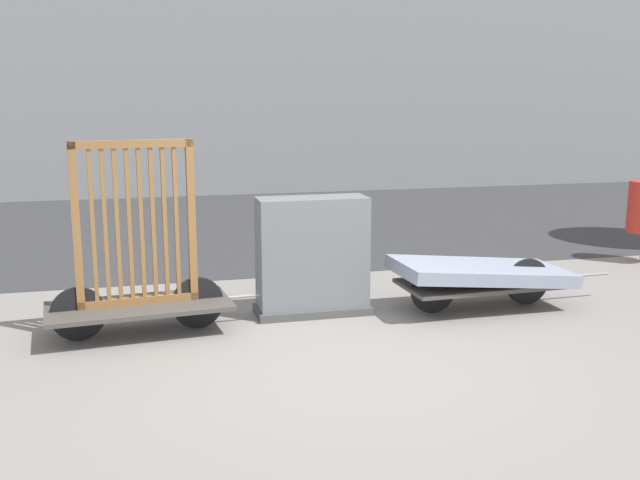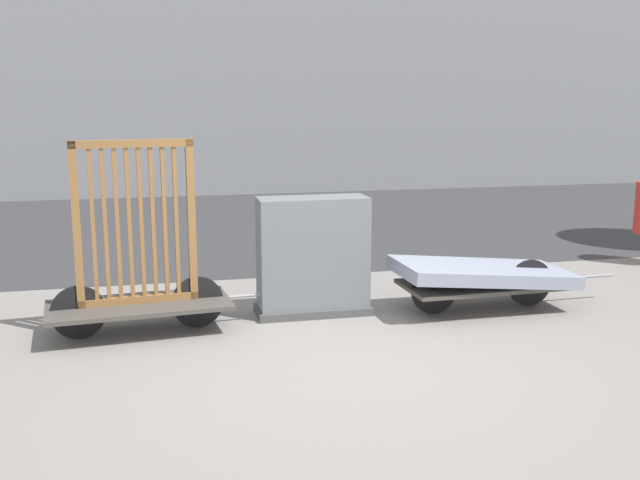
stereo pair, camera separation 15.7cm
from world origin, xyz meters
The scene contains 5 objects.
ground_plane centered at (0.00, 0.00, 0.00)m, with size 60.00×60.00×0.00m, color gray.
road_strip centered at (0.00, 6.85, 0.00)m, with size 56.00×7.53×0.01m.
bike_cart_with_bedframe centered at (-1.72, 1.25, 0.57)m, with size 2.40×0.94×1.80m.
bike_cart_with_mattress centered at (1.73, 1.25, 0.36)m, with size 2.47×0.93×0.54m.
utility_cabinet centered at (-0.02, 1.51, 0.55)m, with size 1.16×0.48×1.19m.
Camera 1 is at (-1.72, -5.62, 2.21)m, focal length 42.00 mm.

